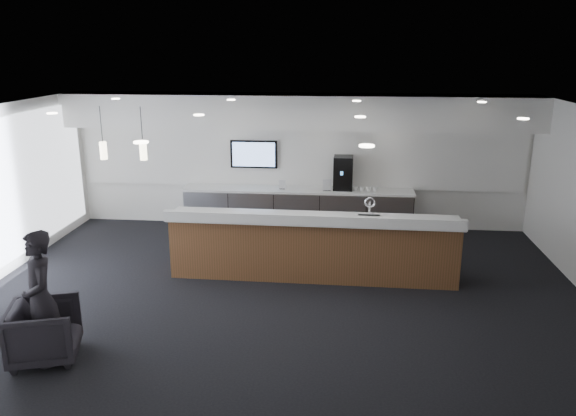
# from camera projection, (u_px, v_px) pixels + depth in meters

# --- Properties ---
(ground) EXTENTS (10.00, 10.00, 0.00)m
(ground) POSITION_uv_depth(u_px,v_px,m) (279.00, 300.00, 9.11)
(ground) COLOR black
(ground) RESTS_ON ground
(ceiling) EXTENTS (10.00, 8.00, 0.02)m
(ceiling) POSITION_uv_depth(u_px,v_px,m) (278.00, 114.00, 8.27)
(ceiling) COLOR black
(ceiling) RESTS_ON back_wall
(back_wall) EXTENTS (10.00, 0.02, 3.00)m
(back_wall) POSITION_uv_depth(u_px,v_px,m) (299.00, 161.00, 12.52)
(back_wall) COLOR white
(back_wall) RESTS_ON ground
(soffit_bulkhead) EXTENTS (10.00, 0.90, 0.70)m
(soffit_bulkhead) POSITION_uv_depth(u_px,v_px,m) (298.00, 111.00, 11.77)
(soffit_bulkhead) COLOR white
(soffit_bulkhead) RESTS_ON back_wall
(alcove_panel) EXTENTS (9.80, 0.06, 1.40)m
(alcove_panel) POSITION_uv_depth(u_px,v_px,m) (299.00, 157.00, 12.46)
(alcove_panel) COLOR white
(alcove_panel) RESTS_ON back_wall
(back_credenza) EXTENTS (5.06, 0.66, 0.95)m
(back_credenza) POSITION_uv_depth(u_px,v_px,m) (297.00, 209.00, 12.45)
(back_credenza) COLOR #9FA1A8
(back_credenza) RESTS_ON ground
(wall_tv) EXTENTS (1.05, 0.08, 0.62)m
(wall_tv) POSITION_uv_depth(u_px,v_px,m) (254.00, 154.00, 12.48)
(wall_tv) COLOR black
(wall_tv) RESTS_ON back_wall
(pendant_left) EXTENTS (0.12, 0.12, 0.30)m
(pendant_left) POSITION_uv_depth(u_px,v_px,m) (143.00, 151.00, 9.47)
(pendant_left) COLOR #FFF2C6
(pendant_left) RESTS_ON ceiling
(pendant_right) EXTENTS (0.12, 0.12, 0.30)m
(pendant_right) POSITION_uv_depth(u_px,v_px,m) (103.00, 151.00, 9.53)
(pendant_right) COLOR #FFF2C6
(pendant_right) RESTS_ON ceiling
(ceiling_can_lights) EXTENTS (7.00, 5.00, 0.02)m
(ceiling_can_lights) POSITION_uv_depth(u_px,v_px,m) (278.00, 116.00, 8.28)
(ceiling_can_lights) COLOR white
(ceiling_can_lights) RESTS_ON ceiling
(service_counter) EXTENTS (5.07, 0.91, 1.49)m
(service_counter) POSITION_uv_depth(u_px,v_px,m) (313.00, 246.00, 9.86)
(service_counter) COLOR brown
(service_counter) RESTS_ON ground
(coffee_machine) EXTENTS (0.43, 0.55, 0.73)m
(coffee_machine) POSITION_uv_depth(u_px,v_px,m) (343.00, 173.00, 12.20)
(coffee_machine) COLOR black
(coffee_machine) RESTS_ON back_credenza
(info_sign_left) EXTENTS (0.15, 0.02, 0.20)m
(info_sign_left) POSITION_uv_depth(u_px,v_px,m) (282.00, 185.00, 12.27)
(info_sign_left) COLOR silver
(info_sign_left) RESTS_ON back_credenza
(info_sign_right) EXTENTS (0.19, 0.04, 0.25)m
(info_sign_right) POSITION_uv_depth(u_px,v_px,m) (327.00, 185.00, 12.12)
(info_sign_right) COLOR silver
(info_sign_right) RESTS_ON back_credenza
(armchair) EXTENTS (1.06, 1.04, 0.77)m
(armchair) POSITION_uv_depth(u_px,v_px,m) (45.00, 332.00, 7.29)
(armchair) COLOR black
(armchair) RESTS_ON ground
(lounge_guest) EXTENTS (0.73, 0.78, 1.78)m
(lounge_guest) POSITION_uv_depth(u_px,v_px,m) (41.00, 298.00, 7.09)
(lounge_guest) COLOR black
(lounge_guest) RESTS_ON ground
(cup_0) EXTENTS (0.10, 0.10, 0.10)m
(cup_0) POSITION_uv_depth(u_px,v_px,m) (375.00, 189.00, 12.08)
(cup_0) COLOR white
(cup_0) RESTS_ON back_credenza
(cup_1) EXTENTS (0.15, 0.15, 0.10)m
(cup_1) POSITION_uv_depth(u_px,v_px,m) (369.00, 189.00, 12.10)
(cup_1) COLOR white
(cup_1) RESTS_ON back_credenza
(cup_2) EXTENTS (0.13, 0.13, 0.10)m
(cup_2) POSITION_uv_depth(u_px,v_px,m) (362.00, 189.00, 12.11)
(cup_2) COLOR white
(cup_2) RESTS_ON back_credenza
(cup_3) EXTENTS (0.13, 0.13, 0.10)m
(cup_3) POSITION_uv_depth(u_px,v_px,m) (356.00, 189.00, 12.12)
(cup_3) COLOR white
(cup_3) RESTS_ON back_credenza
(cup_4) EXTENTS (0.14, 0.14, 0.10)m
(cup_4) POSITION_uv_depth(u_px,v_px,m) (349.00, 188.00, 12.13)
(cup_4) COLOR white
(cup_4) RESTS_ON back_credenza
(cup_5) EXTENTS (0.11, 0.11, 0.10)m
(cup_5) POSITION_uv_depth(u_px,v_px,m) (343.00, 188.00, 12.15)
(cup_5) COLOR white
(cup_5) RESTS_ON back_credenza
(cup_6) EXTENTS (0.15, 0.15, 0.10)m
(cup_6) POSITION_uv_depth(u_px,v_px,m) (336.00, 188.00, 12.16)
(cup_6) COLOR white
(cup_6) RESTS_ON back_credenza
(cup_7) EXTENTS (0.12, 0.12, 0.10)m
(cup_7) POSITION_uv_depth(u_px,v_px,m) (330.00, 188.00, 12.17)
(cup_7) COLOR white
(cup_7) RESTS_ON back_credenza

